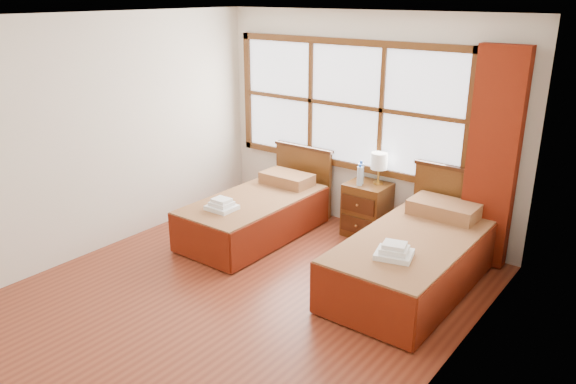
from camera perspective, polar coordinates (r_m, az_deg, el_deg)
The scene contains 15 objects.
floor at distance 5.59m, azimuth -4.71°, elevation -10.37°, with size 4.50×4.50×0.00m, color brown.
ceiling at distance 4.84m, azimuth -5.60°, elevation 17.32°, with size 4.50×4.50×0.00m, color white.
wall_back at distance 6.83m, azimuth 7.73°, elevation 6.92°, with size 4.00×4.00×0.00m, color silver.
wall_left at distance 6.54m, azimuth -18.29°, elevation 5.51°, with size 4.50×4.50×0.00m, color silver.
wall_right at distance 4.07m, azimuth 16.30°, elevation -2.72°, with size 4.50×4.50×0.00m, color silver.
window at distance 6.88m, azimuth 5.82°, elevation 8.79°, with size 3.16×0.06×1.56m.
curtain at distance 6.13m, azimuth 20.07°, elevation 3.13°, with size 0.50×0.16×2.30m, color maroon.
bed_left at distance 6.76m, azimuth -3.14°, elevation -2.15°, with size 0.95×1.97×0.91m.
bed_right at distance 5.74m, azimuth 12.75°, elevation -6.47°, with size 1.04×2.06×1.01m.
nightstand at distance 6.80m, azimuth 8.01°, elevation -1.78°, with size 0.49×0.48×0.65m.
towels_left at distance 6.31m, azimuth -6.75°, elevation -1.34°, with size 0.31×0.27×0.13m.
towels_right at distance 5.15m, azimuth 10.74°, elevation -5.96°, with size 0.39×0.36×0.14m.
lamp at distance 6.63m, azimuth 9.25°, elevation 3.03°, with size 0.19×0.19×0.38m.
bottle_near at distance 6.65m, azimuth 7.41°, elevation 1.91°, with size 0.07×0.07×0.28m.
bottle_far at distance 6.59m, azimuth 7.30°, elevation 1.64°, with size 0.07×0.07×0.25m.
Camera 1 is at (3.28, -3.56, 2.80)m, focal length 35.00 mm.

